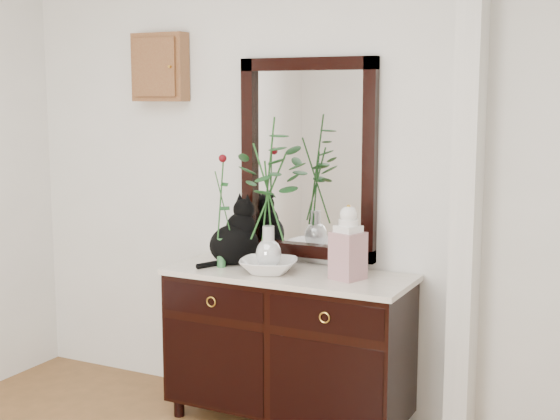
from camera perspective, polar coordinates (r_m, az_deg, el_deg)
The scene contains 10 objects.
wall_back at distance 4.36m, azimuth 0.89°, elevation 2.65°, with size 3.60×0.04×2.70m, color silver.
pilaster at distance 3.96m, azimuth 13.54°, elevation 1.80°, with size 0.12×0.20×2.70m, color silver.
sideboard at distance 4.28m, azimuth 0.61°, elevation -9.48°, with size 1.33×0.52×0.82m.
wall_mirror at distance 4.30m, azimuth 2.02°, elevation 3.76°, with size 0.80×0.06×1.10m.
key_cabinet at distance 4.74m, azimuth -8.76°, elevation 10.28°, with size 0.35×0.10×0.40m, color brown.
cat at distance 4.36m, azimuth -3.38°, elevation -1.55°, with size 0.26×0.32×0.37m, color black, non-canonical shape.
lotus_bowl at distance 4.15m, azimuth -0.85°, elevation -4.12°, with size 0.31×0.31×0.07m, color white.
vase_branches at distance 4.09m, azimuth -0.86°, elevation 1.26°, with size 0.39×0.39×0.82m, color silver, non-canonical shape.
bud_vase_rose at distance 4.25m, azimuth -4.35°, elevation -0.02°, with size 0.08×0.08×0.63m, color #2F6A38, non-canonical shape.
ginger_jar at distance 4.00m, azimuth 5.00°, elevation -2.32°, with size 0.15×0.15×0.39m, color silver, non-canonical shape.
Camera 1 is at (1.88, -1.93, 1.80)m, focal length 50.00 mm.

